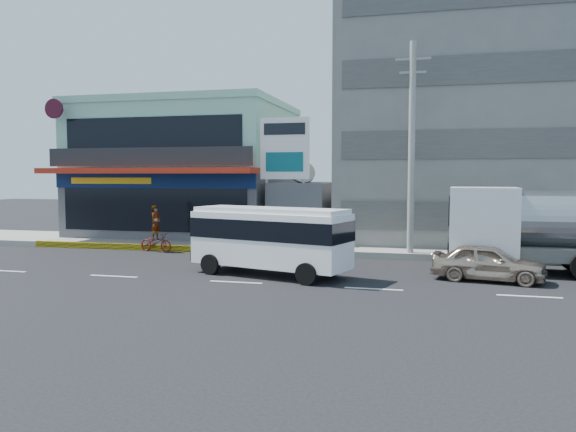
% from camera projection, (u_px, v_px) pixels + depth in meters
% --- Properties ---
extents(ground, '(120.00, 120.00, 0.00)m').
position_uv_depth(ground, '(236.00, 282.00, 20.51)').
color(ground, black).
rests_on(ground, ground).
extents(sidewalk, '(70.00, 5.00, 0.30)m').
position_uv_depth(sidewalk, '(391.00, 249.00, 28.48)').
color(sidewalk, gray).
rests_on(sidewalk, ground).
extents(shop_building, '(12.40, 11.70, 8.00)m').
position_uv_depth(shop_building, '(189.00, 174.00, 35.64)').
color(shop_building, '#4A4B50').
rests_on(shop_building, ground).
extents(concrete_building, '(16.00, 12.00, 14.00)m').
position_uv_depth(concrete_building, '(487.00, 121.00, 32.10)').
color(concrete_building, gray).
rests_on(concrete_building, ground).
extents(gap_structure, '(3.00, 6.00, 3.50)m').
position_uv_depth(gap_structure, '(305.00, 213.00, 31.99)').
color(gap_structure, '#4A4B50').
rests_on(gap_structure, ground).
extents(satellite_dish, '(1.50, 1.50, 0.15)m').
position_uv_depth(satellite_dish, '(302.00, 181.00, 30.89)').
color(satellite_dish, slate).
rests_on(satellite_dish, gap_structure).
extents(billboard, '(2.60, 0.18, 6.90)m').
position_uv_depth(billboard, '(285.00, 156.00, 29.17)').
color(billboard, gray).
rests_on(billboard, ground).
extents(utility_pole_near, '(1.60, 0.30, 10.00)m').
position_uv_depth(utility_pole_near, '(412.00, 148.00, 25.85)').
color(utility_pole_near, '#999993').
rests_on(utility_pole_near, ground).
extents(minibus, '(6.63, 3.71, 2.64)m').
position_uv_depth(minibus, '(270.00, 235.00, 21.78)').
color(minibus, white).
rests_on(minibus, ground).
extents(sedan, '(4.27, 2.30, 1.38)m').
position_uv_depth(sedan, '(488.00, 262.00, 20.73)').
color(sedan, '#BBA58F').
rests_on(sedan, ground).
extents(tanker_truck, '(8.79, 3.20, 3.42)m').
position_uv_depth(tanker_truck, '(555.00, 228.00, 22.04)').
color(tanker_truck, white).
rests_on(tanker_truck, ground).
extents(motorcycle_rider, '(1.93, 0.93, 2.37)m').
position_uv_depth(motorcycle_rider, '(156.00, 236.00, 28.64)').
color(motorcycle_rider, '#5F0D0D').
rests_on(motorcycle_rider, ground).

